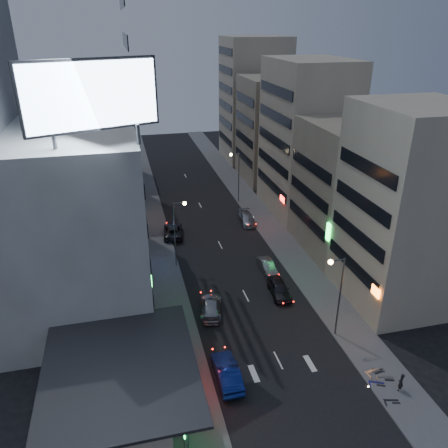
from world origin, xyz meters
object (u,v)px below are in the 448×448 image
object	(u,v)px
parked_car_right_far	(247,218)
scooter_black_a	(399,394)
road_car_silver	(211,306)
parked_car_right_mid	(267,266)
parked_car_left	(173,231)
scooter_silver_a	(394,371)
scooter_black_b	(384,364)
parked_car_right_near	(279,289)
person	(401,382)
road_car_blue	(227,372)
scooter_blue	(385,377)
scooter_silver_b	(379,362)

from	to	relation	value
parked_car_right_far	scooter_black_a	bearing A→B (deg)	-82.45
road_car_silver	parked_car_right_mid	bearing A→B (deg)	-129.25
parked_car_right_far	scooter_black_a	distance (m)	34.18
parked_car_right_far	road_car_silver	distance (m)	21.98
parked_car_left	scooter_silver_a	bearing A→B (deg)	121.82
scooter_silver_a	scooter_black_b	world-z (taller)	scooter_silver_a
parked_car_right_near	scooter_black_b	size ratio (longest dim) A/B	2.80
parked_car_right_near	parked_car_right_far	world-z (taller)	parked_car_right_near
person	scooter_silver_a	size ratio (longest dim) A/B	0.80
road_car_blue	scooter_silver_a	xyz separation A→B (m)	(13.22, -2.94, -0.09)
person	scooter_black_b	bearing A→B (deg)	-120.30
parked_car_right_far	road_car_blue	xyz separation A→B (m)	(-10.21, -28.96, 0.14)
parked_car_left	road_car_blue	distance (m)	27.31
road_car_blue	scooter_black_b	distance (m)	13.15
parked_car_right_far	road_car_silver	bearing A→B (deg)	-111.75
road_car_silver	scooter_blue	xyz separation A→B (m)	(11.57, -12.53, -0.03)
scooter_black_a	scooter_silver_a	size ratio (longest dim) A/B	0.85
scooter_black_a	scooter_black_b	world-z (taller)	scooter_black_a
road_car_silver	scooter_silver_b	bearing A→B (deg)	150.60
road_car_silver	scooter_black_a	world-z (taller)	road_car_silver
parked_car_right_far	road_car_silver	world-z (taller)	road_car_silver
scooter_black_a	parked_car_left	bearing A→B (deg)	36.16
parked_car_right_mid	road_car_blue	world-z (taller)	road_car_blue
person	scooter_silver_b	world-z (taller)	person
road_car_silver	scooter_silver_a	size ratio (longest dim) A/B	2.44
parked_car_left	scooter_silver_b	distance (m)	32.02
parked_car_left	road_car_silver	xyz separation A→B (m)	(1.40, -18.13, -0.02)
road_car_silver	scooter_silver_a	world-z (taller)	road_car_silver
person	scooter_silver_a	xyz separation A→B (m)	(0.31, 1.41, -0.19)
person	parked_car_left	bearing A→B (deg)	-94.69
scooter_black_a	scooter_silver_b	size ratio (longest dim) A/B	0.83
road_car_blue	scooter_black_a	distance (m)	13.33
parked_car_left	scooter_black_b	bearing A→B (deg)	122.21
scooter_silver_a	person	bearing A→B (deg)	-174.41
parked_car_right_mid	parked_car_right_far	xyz separation A→B (m)	(1.53, 13.56, 0.03)
scooter_black_a	road_car_silver	bearing A→B (deg)	53.37
parked_car_right_mid	parked_car_left	bearing A→B (deg)	128.05
road_car_blue	scooter_black_b	world-z (taller)	road_car_blue
scooter_blue	scooter_silver_b	size ratio (longest dim) A/B	0.89
road_car_silver	person	distance (m)	18.26
scooter_black_a	scooter_silver_a	world-z (taller)	scooter_silver_a
scooter_black_a	scooter_black_b	xyz separation A→B (m)	(0.71, 3.20, -0.03)
parked_car_right_near	scooter_blue	distance (m)	14.43
person	scooter_blue	bearing A→B (deg)	-83.08
person	scooter_silver_b	size ratio (longest dim) A/B	0.78
parked_car_left	road_car_silver	world-z (taller)	parked_car_left
parked_car_right_mid	person	size ratio (longest dim) A/B	2.48
scooter_silver_b	parked_car_right_mid	bearing A→B (deg)	6.12
scooter_blue	parked_car_right_near	bearing A→B (deg)	39.79
parked_car_right_mid	scooter_black_a	size ratio (longest dim) A/B	2.33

